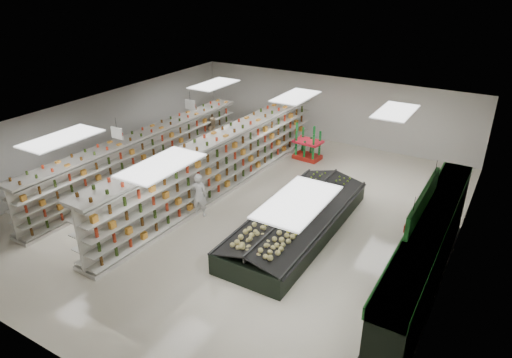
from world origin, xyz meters
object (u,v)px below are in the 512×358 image
Objects in this scene: produce_island at (297,220)px; soda_endcap at (308,143)px; shopper_main at (199,195)px; shopper_background at (213,133)px; gondola_left at (145,158)px; gondola_center at (221,165)px.

soda_endcap is at bearing 111.85° from produce_island.
shopper_main is at bearing -99.21° from soda_endcap.
soda_endcap reaches higher than produce_island.
soda_endcap is 0.95× the size of shopper_background.
soda_endcap is 6.65m from shopper_main.
gondola_left is 4.06m from shopper_background.
shopper_main reaches higher than soda_endcap.
shopper_main is (3.70, -1.29, -0.11)m from gondola_left.
produce_island is at bearing -2.83° from gondola_left.
gondola_center reaches higher than shopper_background.
gondola_left is at bearing -132.09° from soda_endcap.
gondola_left reaches higher than produce_island.
gondola_center is at bearing -96.13° from shopper_main.
soda_endcap is at bearing -71.02° from shopper_background.
shopper_background is (-3.20, 5.33, 0.02)m from shopper_main.
gondola_left reaches higher than shopper_background.
shopper_background is at bearing 145.28° from produce_island.
produce_island is at bearing -68.15° from soda_endcap.
gondola_center is 4.25m from shopper_background.
produce_island is 4.10× the size of shopper_background.
shopper_background is (0.50, 4.03, -0.09)m from gondola_left.
gondola_center is 8.14× the size of shopper_main.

